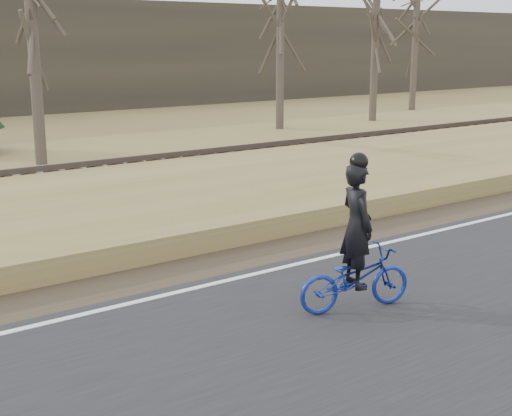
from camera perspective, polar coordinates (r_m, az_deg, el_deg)
ground at (r=15.78m, az=17.69°, el=-1.46°), size 120.00×120.00×0.00m
edge_line at (r=15.88m, az=17.13°, el=-1.09°), size 120.00×0.12×0.01m
shoulder at (r=16.48m, az=14.35°, el=-0.56°), size 120.00×1.60×0.04m
embankment at (r=18.43m, az=7.21°, el=1.84°), size 120.00×5.00×0.44m
ballast at (r=21.30m, az=0.17°, el=3.51°), size 120.00×3.00×0.45m
railroad at (r=21.25m, az=0.17°, el=4.32°), size 120.00×2.40×0.29m
treeline_backdrop at (r=40.84m, az=-18.88°, el=11.43°), size 120.00×4.00×6.00m
cyclist at (r=10.27m, az=7.97°, el=-4.11°), size 1.83×1.02×2.29m
bare_tree_near_left at (r=23.38m, az=-17.32°, el=11.38°), size 0.36×0.36×6.60m
bare_tree_center at (r=31.59m, az=1.96°, el=13.71°), size 0.36×0.36×8.15m
bare_tree_right at (r=35.32m, az=9.51°, el=12.81°), size 0.36×0.36×7.29m
bare_tree_far_right at (r=41.26m, az=12.61°, el=12.78°), size 0.36×0.36×7.37m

